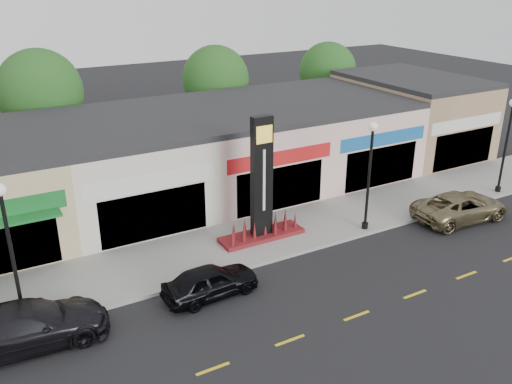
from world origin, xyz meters
TOP-DOWN VIEW (x-y plane):
  - ground at (0.00, 0.00)m, footprint 120.00×120.00m
  - sidewalk at (0.00, 4.35)m, footprint 52.00×4.30m
  - curb at (0.00, 2.10)m, footprint 52.00×0.20m
  - shop_cream at (-1.50, 11.47)m, footprint 7.00×10.01m
  - shop_pink_w at (5.50, 11.47)m, footprint 7.00×10.01m
  - shop_pink_e at (12.50, 11.47)m, footprint 7.00×10.01m
  - shop_tan at (19.50, 11.48)m, footprint 7.00×10.01m
  - tree_rear_west at (-4.00, 19.50)m, footprint 5.20×5.20m
  - tree_rear_mid at (8.00, 19.50)m, footprint 4.80×4.80m
  - tree_rear_east at (18.00, 19.50)m, footprint 4.60×4.60m
  - lamp_west_near at (-8.00, 2.50)m, footprint 0.44×0.44m
  - lamp_east_near at (8.00, 2.50)m, footprint 0.44×0.44m
  - lamp_east_far at (18.00, 2.50)m, footprint 0.44×0.44m
  - pylon_sign at (3.00, 4.20)m, footprint 4.20×1.30m
  - car_dark_sedan at (-8.03, 1.25)m, footprint 2.61×5.65m
  - car_black_sedan at (-1.21, 0.96)m, footprint 1.78×3.99m
  - car_gold_suv at (13.22, 1.12)m, footprint 2.79×5.41m

SIDE VIEW (x-z plane):
  - ground at x=0.00m, z-range 0.00..0.00m
  - sidewalk at x=0.00m, z-range 0.00..0.15m
  - curb at x=0.00m, z-range 0.00..0.15m
  - car_black_sedan at x=-1.21m, z-range 0.00..1.33m
  - car_gold_suv at x=13.22m, z-range 0.00..1.46m
  - car_dark_sedan at x=-8.03m, z-range 0.00..1.60m
  - pylon_sign at x=3.00m, z-range -0.73..5.27m
  - shop_cream at x=-1.50m, z-range 0.00..4.80m
  - shop_pink_w at x=5.50m, z-range 0.00..4.80m
  - shop_pink_e at x=12.50m, z-range 0.00..4.80m
  - shop_tan at x=19.50m, z-range 0.00..5.30m
  - lamp_west_near at x=-8.00m, z-range 0.74..6.21m
  - lamp_east_near at x=8.00m, z-range 0.74..6.21m
  - lamp_east_far at x=18.00m, z-range 0.74..6.21m
  - tree_rear_east at x=18.00m, z-range 1.16..8.10m
  - tree_rear_mid at x=8.00m, z-range 1.24..8.53m
  - tree_rear_west at x=-4.00m, z-range 1.30..9.13m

